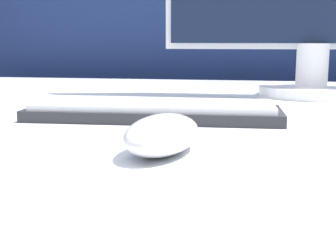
# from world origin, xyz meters

# --- Properties ---
(partition_panel) EXTENTS (5.00, 0.03, 1.43)m
(partition_panel) POSITION_xyz_m (0.00, 0.70, 0.71)
(partition_panel) COLOR navy
(partition_panel) RESTS_ON ground_plane
(computer_mouse_near) EXTENTS (0.09, 0.13, 0.04)m
(computer_mouse_near) POSITION_xyz_m (-0.06, -0.29, 0.76)
(computer_mouse_near) COLOR silver
(computer_mouse_near) RESTS_ON desk
(keyboard) EXTENTS (0.37, 0.12, 0.02)m
(keyboard) POSITION_xyz_m (-0.11, -0.09, 0.75)
(keyboard) COLOR #28282D
(keyboard) RESTS_ON desk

